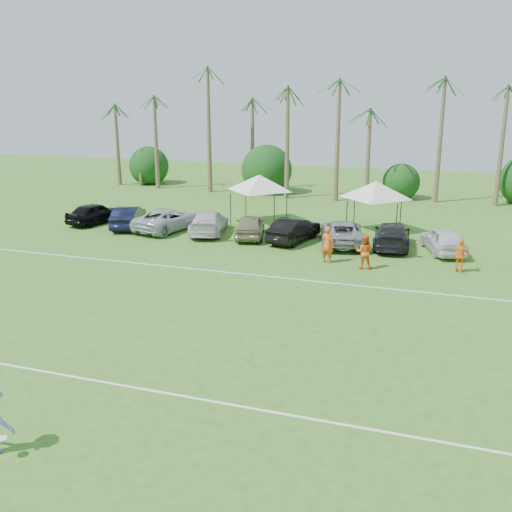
% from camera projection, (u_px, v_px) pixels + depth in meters
% --- Properties ---
extents(ground, '(120.00, 120.00, 0.00)m').
position_uv_depth(ground, '(63.00, 415.00, 16.09)').
color(ground, '#3A6E21').
rests_on(ground, ground).
extents(field_lines, '(80.00, 12.10, 0.01)m').
position_uv_depth(field_lines, '(185.00, 315.00, 23.39)').
color(field_lines, white).
rests_on(field_lines, ground).
extents(palm_tree_0, '(2.40, 2.40, 8.90)m').
position_uv_depth(palm_tree_0, '(110.00, 108.00, 55.46)').
color(palm_tree_0, brown).
rests_on(palm_tree_0, ground).
extents(palm_tree_1, '(2.40, 2.40, 9.90)m').
position_uv_depth(palm_tree_1, '(155.00, 99.00, 53.69)').
color(palm_tree_1, brown).
rests_on(palm_tree_1, ground).
extents(palm_tree_2, '(2.40, 2.40, 10.90)m').
position_uv_depth(palm_tree_2, '(204.00, 89.00, 51.93)').
color(palm_tree_2, brown).
rests_on(palm_tree_2, ground).
extents(palm_tree_3, '(2.40, 2.40, 11.90)m').
position_uv_depth(palm_tree_3, '(245.00, 79.00, 50.48)').
color(palm_tree_3, brown).
rests_on(palm_tree_3, ground).
extents(palm_tree_4, '(2.40, 2.40, 8.90)m').
position_uv_depth(palm_tree_4, '(288.00, 110.00, 49.96)').
color(palm_tree_4, brown).
rests_on(palm_tree_4, ground).
extents(palm_tree_5, '(2.40, 2.40, 9.90)m').
position_uv_depth(palm_tree_5, '(333.00, 99.00, 48.50)').
color(palm_tree_5, brown).
rests_on(palm_tree_5, ground).
extents(palm_tree_6, '(2.40, 2.40, 10.90)m').
position_uv_depth(palm_tree_6, '(382.00, 89.00, 47.04)').
color(palm_tree_6, brown).
rests_on(palm_tree_6, ground).
extents(palm_tree_7, '(2.40, 2.40, 11.90)m').
position_uv_depth(palm_tree_7, '(433.00, 78.00, 45.59)').
color(palm_tree_7, brown).
rests_on(palm_tree_7, ground).
extents(palm_tree_8, '(2.40, 2.40, 8.90)m').
position_uv_depth(palm_tree_8, '(496.00, 111.00, 44.77)').
color(palm_tree_8, brown).
rests_on(palm_tree_8, ground).
extents(bush_tree_0, '(4.00, 4.00, 4.00)m').
position_uv_depth(bush_tree_0, '(145.00, 167.00, 57.00)').
color(bush_tree_0, brown).
rests_on(bush_tree_0, ground).
extents(bush_tree_1, '(4.00, 4.00, 4.00)m').
position_uv_depth(bush_tree_1, '(269.00, 172.00, 53.03)').
color(bush_tree_1, brown).
rests_on(bush_tree_1, ground).
extents(bush_tree_2, '(4.00, 4.00, 4.00)m').
position_uv_depth(bush_tree_2, '(401.00, 178.00, 49.36)').
color(bush_tree_2, brown).
rests_on(bush_tree_2, ground).
extents(sideline_player_a, '(0.82, 0.65, 1.99)m').
position_uv_depth(sideline_player_a, '(328.00, 244.00, 30.50)').
color(sideline_player_a, '#DE5818').
rests_on(sideline_player_a, ground).
extents(sideline_player_b, '(0.92, 0.75, 1.80)m').
position_uv_depth(sideline_player_b, '(364.00, 252.00, 29.43)').
color(sideline_player_b, orange).
rests_on(sideline_player_b, ground).
extents(sideline_player_c, '(1.07, 0.67, 1.70)m').
position_uv_depth(sideline_player_c, '(461.00, 256.00, 28.84)').
color(sideline_player_c, orange).
rests_on(sideline_player_c, ground).
extents(canopy_tent_left, '(4.83, 4.83, 3.91)m').
position_uv_depth(canopy_tent_left, '(259.00, 175.00, 39.73)').
color(canopy_tent_left, black).
rests_on(canopy_tent_left, ground).
extents(canopy_tent_right, '(4.79, 4.79, 3.88)m').
position_uv_depth(canopy_tent_right, '(376.00, 181.00, 36.87)').
color(canopy_tent_right, black).
rests_on(canopy_tent_right, ground).
extents(parked_car_0, '(2.72, 4.63, 1.48)m').
position_uv_depth(parked_car_0, '(95.00, 213.00, 39.92)').
color(parked_car_0, black).
rests_on(parked_car_0, ground).
extents(parked_car_1, '(2.83, 4.75, 1.48)m').
position_uv_depth(parked_car_1, '(128.00, 217.00, 38.66)').
color(parked_car_1, black).
rests_on(parked_car_1, ground).
extents(parked_car_2, '(3.46, 5.70, 1.48)m').
position_uv_depth(parked_car_2, '(168.00, 219.00, 37.88)').
color(parked_car_2, '#B3B7BC').
rests_on(parked_car_2, ground).
extents(parked_car_3, '(3.20, 5.44, 1.48)m').
position_uv_depth(parked_car_3, '(209.00, 222.00, 37.03)').
color(parked_car_3, silver).
rests_on(parked_car_3, ground).
extents(parked_car_4, '(2.81, 4.64, 1.48)m').
position_uv_depth(parked_car_4, '(250.00, 226.00, 35.96)').
color(parked_car_4, gray).
rests_on(parked_car_4, ground).
extents(parked_car_5, '(2.53, 4.72, 1.48)m').
position_uv_depth(parked_car_5, '(294.00, 230.00, 34.98)').
color(parked_car_5, black).
rests_on(parked_car_5, ground).
extents(parked_car_6, '(3.58, 5.73, 1.48)m').
position_uv_depth(parked_car_6, '(342.00, 232.00, 34.30)').
color(parked_car_6, gray).
rests_on(parked_car_6, ground).
extents(parked_car_7, '(2.44, 5.23, 1.48)m').
position_uv_depth(parked_car_7, '(392.00, 235.00, 33.64)').
color(parked_car_7, black).
rests_on(parked_car_7, ground).
extents(parked_car_8, '(2.96, 4.66, 1.48)m').
position_uv_depth(parked_car_8, '(443.00, 240.00, 32.49)').
color(parked_car_8, silver).
rests_on(parked_car_8, ground).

